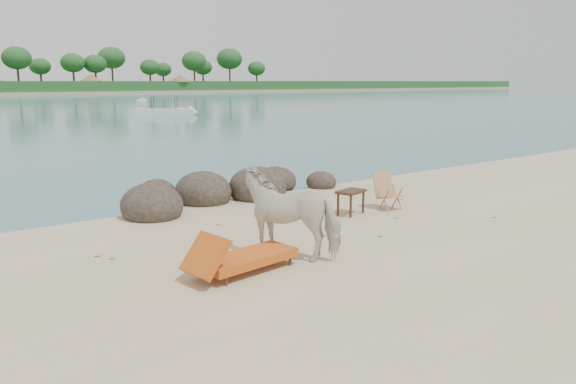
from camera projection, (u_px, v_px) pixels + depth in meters
name	position (u px, v px, depth m)	size (l,w,h in m)	color
boulders	(221.00, 192.00, 14.46)	(6.51, 3.13, 1.11)	#2F271F
cow	(291.00, 214.00, 9.77)	(0.83, 1.83, 1.54)	silver
side_table	(351.00, 204.00, 12.87)	(0.69, 0.45, 0.56)	black
lounge_chair	(248.00, 254.00, 9.03)	(2.08, 0.73, 0.62)	#C96617
deck_chair	(391.00, 193.00, 13.34)	(0.56, 0.61, 0.87)	tan
boat_mid	(164.00, 98.00, 52.15)	(6.13, 1.38, 2.99)	silver
boat_far	(142.00, 102.00, 75.58)	(6.12, 1.38, 0.71)	beige
dead_leaves	(338.00, 244.00, 10.66)	(8.20, 6.84, 0.00)	brown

